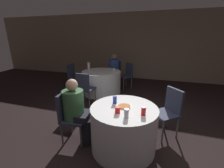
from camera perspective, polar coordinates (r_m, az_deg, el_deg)
ground_plane at (r=2.72m, az=8.25°, el=-24.01°), size 16.00×16.00×0.00m
wall_back at (r=6.71m, az=15.50°, el=13.46°), size 16.00×0.06×2.80m
table_near at (r=2.57m, az=4.41°, el=-16.31°), size 1.07×1.07×0.74m
table_far at (r=4.97m, az=-4.06°, el=0.72°), size 1.27×1.27×0.74m
chair_near_west at (r=2.73m, az=-16.02°, el=-10.51°), size 0.44×0.44×0.91m
chair_near_northeast at (r=2.99m, az=21.08°, el=-8.52°), size 0.56×0.56×0.91m
chair_far_north at (r=5.81m, az=1.24°, el=5.02°), size 0.46×0.47×0.91m
chair_far_northeast at (r=5.45m, az=5.84°, el=4.08°), size 0.57×0.57×0.91m
chair_far_south at (r=4.04m, az=-10.42°, el=-0.87°), size 0.43×0.43×0.91m
chair_far_west at (r=5.40m, az=-14.45°, el=3.49°), size 0.41×0.41×0.91m
person_blue_shirt at (r=5.66m, az=0.56°, el=5.48°), size 0.41×0.52×1.20m
person_green_jacket at (r=2.64m, az=-12.95°, el=-10.09°), size 0.51×0.37×1.15m
pizza_plate_near at (r=2.40m, az=4.65°, el=-8.52°), size 0.24×0.24×0.02m
soda_can_silver at (r=2.10m, az=5.51°, el=-10.96°), size 0.07×0.07×0.12m
soda_can_red at (r=2.19m, az=11.91°, el=-10.03°), size 0.07×0.07×0.12m
soda_can_blue at (r=2.50m, az=1.08°, el=-6.04°), size 0.07×0.07×0.12m
cup_near at (r=2.20m, az=2.14°, el=-9.81°), size 0.08×0.08×0.09m
bottle_far at (r=5.13m, az=-8.90°, el=6.74°), size 0.09×0.09×0.25m
cup_far at (r=4.88m, az=0.65°, el=5.49°), size 0.08×0.08×0.09m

